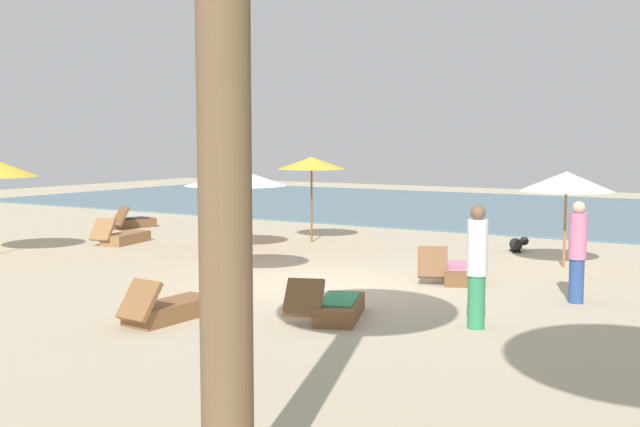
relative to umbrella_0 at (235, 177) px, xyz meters
The scene contains 14 objects.
ground_plane 3.06m from the umbrella_0, ahead, with size 60.00×60.00×0.00m, color #BCAD8E.
ocean_water 17.50m from the umbrella_0, 82.45° to the left, with size 48.00×16.00×0.06m, color slate.
umbrella_0 is the anchor object (origin of this frame).
umbrella_1 5.51m from the umbrella_0, 105.78° to the left, with size 1.85×1.85×2.31m.
umbrella_3 4.02m from the umbrella_0, 130.08° to the left, with size 2.10×2.10×2.04m.
umbrella_5 7.11m from the umbrella_0, 40.70° to the left, with size 2.01×2.01×2.09m.
lounger_0 6.40m from the umbrella_0, 156.78° to the left, with size 0.90×1.75×0.72m.
lounger_1 9.81m from the umbrella_0, 147.73° to the left, with size 1.12×1.75×0.74m.
lounger_4 4.51m from the umbrella_0, 30.43° to the right, with size 1.15×1.80×0.67m.
lounger_5 4.23m from the umbrella_0, 68.55° to the right, with size 0.68×1.70×0.71m.
lounger_6 4.77m from the umbrella_0, 25.37° to the left, with size 1.20×1.75×0.73m.
person_0 5.93m from the umbrella_0, 15.48° to the right, with size 0.37×0.37×1.83m.
person_1 6.64m from the umbrella_0, ahead, with size 0.41×0.41×1.74m.
dog 7.67m from the umbrella_0, 59.16° to the left, with size 0.56×0.78×0.36m.
Camera 1 is at (7.10, -12.43, 2.77)m, focal length 42.94 mm.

